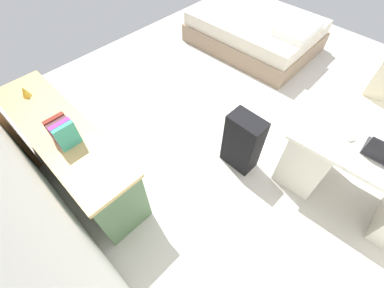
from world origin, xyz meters
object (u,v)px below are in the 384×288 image
(bed, at_px, (255,31))
(computer_mouse, at_px, (352,137))
(office_chair, at_px, (378,114))
(desk, at_px, (364,178))
(figurine_small, at_px, (25,92))
(credenza, at_px, (73,153))
(suitcase_black, at_px, (243,142))

(bed, relative_size, computer_mouse, 19.44)
(office_chair, xyz_separation_m, computer_mouse, (0.05, 0.89, 0.32))
(desk, distance_m, figurine_small, 3.25)
(bed, height_order, figurine_small, figurine_small)
(computer_mouse, bearing_deg, office_chair, -97.57)
(office_chair, height_order, figurine_small, office_chair)
(office_chair, distance_m, figurine_small, 3.60)
(desk, distance_m, office_chair, 0.89)
(credenza, height_order, computer_mouse, computer_mouse)
(computer_mouse, bearing_deg, desk, -179.11)
(office_chair, relative_size, figurine_small, 8.55)
(office_chair, height_order, suitcase_black, office_chair)
(computer_mouse, bearing_deg, bed, -42.37)
(desk, relative_size, credenza, 0.82)
(suitcase_black, bearing_deg, figurine_small, 38.08)
(desk, relative_size, suitcase_black, 2.19)
(desk, xyz_separation_m, computer_mouse, (0.29, 0.03, 0.36))
(office_chair, relative_size, suitcase_black, 1.39)
(suitcase_black, bearing_deg, office_chair, -122.65)
(desk, distance_m, suitcase_black, 1.14)
(credenza, bearing_deg, computer_mouse, -137.71)
(suitcase_black, relative_size, figurine_small, 6.16)
(office_chair, bearing_deg, suitcase_black, 57.29)
(bed, relative_size, suitcase_black, 2.87)
(office_chair, xyz_separation_m, credenza, (1.91, 2.58, -0.04))
(desk, relative_size, computer_mouse, 14.85)
(credenza, relative_size, suitcase_black, 2.66)
(figurine_small, bearing_deg, suitcase_black, -141.97)
(office_chair, xyz_separation_m, figurine_small, (2.49, 2.58, 0.38))
(office_chair, height_order, bed, office_chair)
(figurine_small, bearing_deg, computer_mouse, -145.15)
(bed, height_order, suitcase_black, suitcase_black)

